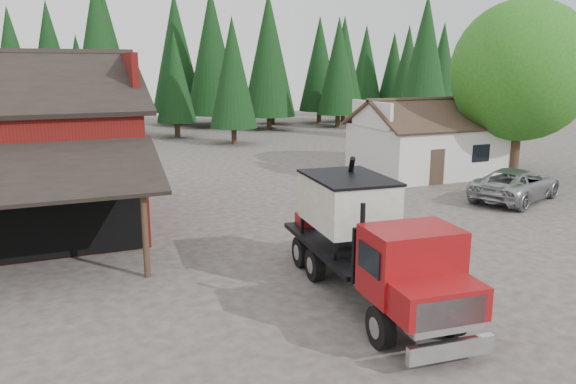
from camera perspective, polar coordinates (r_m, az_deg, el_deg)
name	(u,v)px	position (r m, az deg, el deg)	size (l,w,h in m)	color
ground	(336,274)	(18.23, 4.87, -8.31)	(120.00, 120.00, 0.00)	#423A34
farmhouse	(427,146)	(35.34, 13.96, 4.51)	(8.60, 6.42, 4.65)	silver
deciduous_tree	(522,76)	(35.34, 22.65, 10.82)	(8.00, 8.00, 10.20)	#382619
conifer_backdrop	(140,132)	(57.95, -14.78, 5.93)	(76.00, 16.00, 16.00)	black
near_pine_b	(233,73)	(47.15, -5.64, 11.98)	(3.96, 3.96, 10.40)	#382619
near_pine_c	(425,60)	(50.80, 13.75, 12.87)	(4.84, 4.84, 12.40)	#382619
near_pine_d	(99,54)	(49.19, -18.63, 13.17)	(5.28, 5.28, 13.40)	#382619
feed_truck	(368,238)	(16.06, 8.13, -4.63)	(2.95, 8.59, 3.80)	black
silver_car	(516,184)	(29.78, 22.16, 0.73)	(2.66, 5.76, 1.60)	#A2A4A9
equip_box	(372,251)	(19.60, 8.49, -5.94)	(0.70, 1.10, 0.60)	maroon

